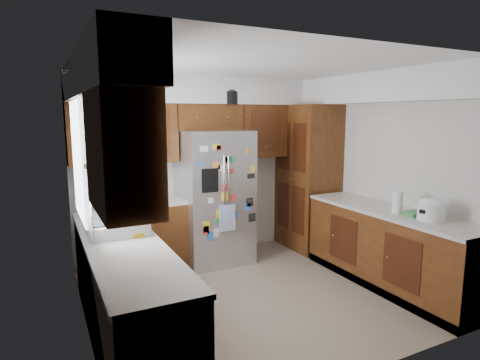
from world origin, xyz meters
name	(u,v)px	position (x,y,z in m)	size (l,w,h in m)	color
floor	(257,294)	(0.00, 0.00, 0.00)	(3.60, 3.60, 0.00)	gray
room_shell	(235,131)	(-0.11, 0.36, 1.82)	(3.64, 3.24, 2.52)	beige
left_counter_run	(134,279)	(-1.36, 0.03, 0.43)	(1.36, 3.20, 0.92)	#45210D
right_counter_run	(389,251)	(1.50, -0.47, 0.42)	(0.63, 2.25, 0.92)	#45210D
pantry	(308,177)	(1.50, 1.15, 1.07)	(0.60, 0.90, 2.15)	#45210D
fridge	(215,197)	(0.00, 1.20, 0.90)	(0.90, 0.79, 1.80)	#AFAFB4
bridge_cabinet	(207,117)	(0.00, 1.43, 1.98)	(0.96, 0.34, 0.35)	#45210D
fridge_top_items	(213,95)	(0.06, 1.37, 2.27)	(0.75, 0.34, 0.27)	blue
sink_assembly	(115,223)	(-1.50, 0.10, 0.99)	(0.52, 0.70, 0.37)	silver
left_counter_clutter	(105,202)	(-1.47, 0.84, 1.05)	(0.42, 0.80, 0.38)	black
rice_cooker	(431,209)	(1.50, -0.99, 1.04)	(0.28, 0.27, 0.24)	white
paper_towel	(398,202)	(1.43, -0.62, 1.04)	(0.11, 0.11, 0.25)	white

